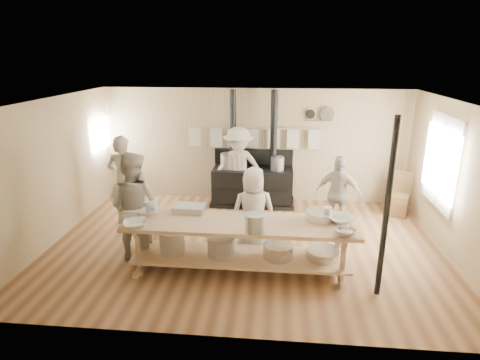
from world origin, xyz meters
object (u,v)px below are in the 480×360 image
object	(u,v)px
stove	(252,182)
cook_center	(253,211)
chair	(398,202)
roasting_pan	(189,209)
cook_left	(134,206)
cook_by_window	(239,168)
prep_table	(240,241)
cook_far_left	(124,180)
cook_right	(339,194)

from	to	relation	value
stove	cook_center	xyz separation A→B (m)	(0.17, -2.38, 0.25)
chair	roasting_pan	world-z (taller)	roasting_pan
stove	cook_left	xyz separation A→B (m)	(-1.79, -2.72, 0.41)
cook_by_window	roasting_pan	bearing A→B (deg)	-106.74
prep_table	chair	distance (m)	4.15
cook_left	chair	world-z (taller)	cook_left
cook_far_left	cook_by_window	bearing A→B (deg)	-149.22
cook_far_left	cook_by_window	size ratio (longest dim) A/B	1.01
cook_left	roasting_pan	world-z (taller)	cook_left
cook_right	roasting_pan	world-z (taller)	cook_right
prep_table	cook_by_window	world-z (taller)	cook_by_window
cook_center	chair	xyz separation A→B (m)	(2.99, 2.03, -0.49)
cook_center	roasting_pan	xyz separation A→B (m)	(-1.04, -0.31, 0.13)
cook_right	chair	xyz separation A→B (m)	(1.42, 0.97, -0.48)
cook_left	cook_by_window	size ratio (longest dim) A/B	1.02
cook_far_left	cook_left	world-z (taller)	cook_left
stove	cook_right	bearing A→B (deg)	-36.91
stove	cook_by_window	size ratio (longest dim) A/B	1.43
stove	cook_center	distance (m)	2.40
cook_right	chair	size ratio (longest dim) A/B	1.61
cook_right	cook_by_window	world-z (taller)	cook_by_window
prep_table	cook_center	xyz separation A→B (m)	(0.17, 0.64, 0.25)
cook_far_left	cook_left	xyz separation A→B (m)	(0.70, -1.40, 0.01)
cook_far_left	cook_right	bearing A→B (deg)	-176.86
cook_left	cook_right	xyz separation A→B (m)	(3.54, 1.41, -0.17)
cook_right	prep_table	bearing A→B (deg)	62.67
stove	prep_table	size ratio (longest dim) A/B	0.72
cook_left	chair	size ratio (longest dim) A/B	1.97
stove	cook_by_window	bearing A→B (deg)	-150.70
roasting_pan	chair	bearing A→B (deg)	30.16
cook_far_left	cook_center	size ratio (longest dim) A/B	1.19
cook_by_window	prep_table	bearing A→B (deg)	-88.12
prep_table	cook_far_left	size ratio (longest dim) A/B	1.97
cook_center	cook_right	bearing A→B (deg)	-155.88
cook_left	cook_center	xyz separation A→B (m)	(1.96, 0.34, -0.15)
cook_left	chair	bearing A→B (deg)	-142.59
cook_far_left	cook_right	distance (m)	4.24
cook_center	cook_right	size ratio (longest dim) A/B	1.02
cook_by_window	cook_center	bearing A→B (deg)	-82.06
cook_left	cook_by_window	world-z (taller)	cook_left
chair	roasting_pan	bearing A→B (deg)	-125.40
cook_center	cook_by_window	bearing A→B (deg)	-88.09
prep_table	cook_by_window	bearing A→B (deg)	95.94
cook_far_left	cook_left	size ratio (longest dim) A/B	0.99
stove	cook_far_left	bearing A→B (deg)	-151.97
stove	chair	world-z (taller)	stove
stove	cook_right	distance (m)	2.19
cook_center	chair	size ratio (longest dim) A/B	1.64
stove	cook_right	xyz separation A→B (m)	(1.74, -1.31, 0.24)
cook_far_left	roasting_pan	world-z (taller)	cook_far_left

